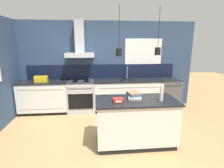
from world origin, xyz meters
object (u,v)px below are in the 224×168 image
at_px(oven_range, 82,96).
at_px(yellow_toolbox, 41,79).
at_px(book_stack, 134,95).
at_px(bottle_on_island, 162,93).
at_px(red_supply_box, 118,100).
at_px(dishwasher, 169,94).

height_order(oven_range, yellow_toolbox, yellow_toolbox).
relative_size(oven_range, book_stack, 2.46).
relative_size(bottle_on_island, red_supply_box, 1.87).
bearing_deg(red_supply_box, yellow_toolbox, 134.69).
height_order(dishwasher, book_stack, book_stack).
bearing_deg(red_supply_box, dishwasher, 46.90).
height_order(oven_range, bottle_on_island, bottle_on_island).
distance_m(bottle_on_island, book_stack, 0.53).
bearing_deg(dishwasher, red_supply_box, -133.10).
distance_m(bottle_on_island, red_supply_box, 0.82).
distance_m(dishwasher, yellow_toolbox, 3.78).
distance_m(oven_range, red_supply_box, 2.16).
bearing_deg(bottle_on_island, oven_range, 130.41).
bearing_deg(oven_range, dishwasher, 0.09).
distance_m(bottle_on_island, yellow_toolbox, 3.35).
xyz_separation_m(oven_range, red_supply_box, (0.82, -1.94, 0.49)).
bearing_deg(yellow_toolbox, bottle_on_island, -35.19).
relative_size(bottle_on_island, book_stack, 0.94).
bearing_deg(red_supply_box, bottle_on_island, 0.88).
bearing_deg(oven_range, red_supply_box, -66.97).
relative_size(book_stack, yellow_toolbox, 1.09).
xyz_separation_m(dishwasher, red_supply_box, (-1.82, -1.94, 0.49)).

